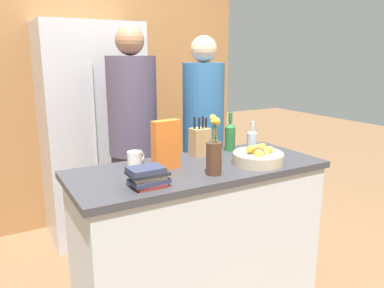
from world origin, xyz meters
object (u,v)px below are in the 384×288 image
Objects in this scene: refrigerator at (93,133)px; flower_vase at (214,154)px; knife_block at (200,141)px; person_in_blue at (203,133)px; cereal_box at (166,145)px; person_at_sink at (133,134)px; fruit_bowl at (258,157)px; book_stack at (148,177)px; coffee_mug at (135,159)px; bottle_oil at (230,136)px; bottle_vinegar at (215,149)px; bottle_wine at (252,140)px.

refrigerator is 1.58m from flower_vase.
knife_block is 0.53m from person_in_blue.
person_at_sink reaches higher than cereal_box.
fruit_bowl is at bearing -59.91° from knife_block.
cereal_box is at bearing -86.80° from refrigerator.
book_stack is at bearing -95.18° from refrigerator.
coffee_mug is 0.72m from bottle_oil.
cereal_box is at bearing -152.96° from knife_block.
knife_block reaches higher than bottle_vinegar.
bottle_vinegar is at bearing 21.24° from book_stack.
book_stack is 1.18m from person_in_blue.
bottle_wine is at bearing 5.54° from cereal_box.
bottle_wine is at bearing -45.98° from bottle_oil.
person_in_blue is at bearing 96.81° from bottle_wine.
bottle_vinegar is at bearing -91.39° from knife_block.
book_stack reaches higher than coffee_mug.
cereal_box is 0.16× the size of person_at_sink.
refrigerator reaches higher than fruit_bowl.
refrigerator is 6.89× the size of bottle_oil.
bottle_wine is (0.82, -0.08, 0.04)m from coffee_mug.
knife_block is 0.25m from bottle_oil.
knife_block is at bearing 120.09° from fruit_bowl.
bottle_vinegar is (-0.21, 0.17, 0.04)m from fruit_bowl.
bottle_oil is at bearing 134.02° from bottle_wine.
bottle_oil is (0.39, 0.40, -0.01)m from flower_vase.
knife_block is at bearing 69.97° from flower_vase.
refrigerator is 1.63m from fruit_bowl.
fruit_bowl is 0.18× the size of person_in_blue.
refrigerator is at bearing 106.52° from bottle_vinegar.
cereal_box reaches higher than bottle_vinegar.
bottle_oil is at bearing -60.38° from refrigerator.
book_stack is (-0.22, -0.23, -0.09)m from cereal_box.
cereal_box is at bearing -47.45° from coffee_mug.
refrigerator is 1.00m from person_in_blue.
person_in_blue reaches higher than bottle_vinegar.
person_at_sink is at bearing 134.05° from bottle_oil.
book_stack is at bearing -152.94° from bottle_oil.
person_at_sink is at bearing -172.56° from person_in_blue.
bottle_vinegar is (-0.00, -0.19, -0.01)m from knife_block.
bottle_wine is (0.15, 0.25, 0.04)m from fruit_bowl.
person_in_blue is (0.44, 0.83, -0.07)m from flower_vase.
flower_vase is 1.25× the size of bottle_oil.
fruit_bowl reaches higher than book_stack.
refrigerator is 1.48m from bottle_wine.
coffee_mug is at bearing 153.56° from fruit_bowl.
refrigerator is at bearing 121.10° from bottle_wine.
flower_vase reaches higher than bottle_wine.
fruit_bowl is 0.17× the size of person_at_sink.
bottle_oil is 1.25× the size of bottle_wine.
cereal_box is 0.22m from coffee_mug.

